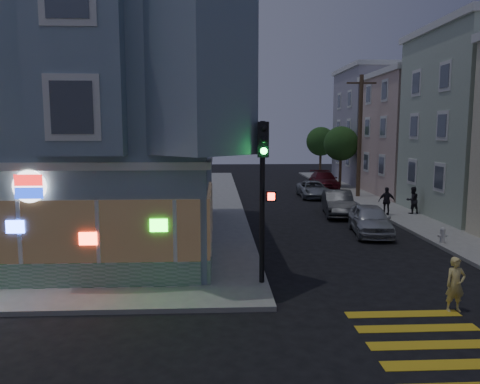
{
  "coord_description": "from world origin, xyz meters",
  "views": [
    {
      "loc": [
        1.33,
        -10.61,
        5.1
      ],
      "look_at": [
        2.14,
        5.63,
        2.95
      ],
      "focal_mm": 35.0,
      "sensor_mm": 36.0,
      "label": 1
    }
  ],
  "objects": [
    {
      "name": "ground",
      "position": [
        0.0,
        0.0,
        0.0
      ],
      "size": [
        120.0,
        120.0,
        0.0
      ],
      "primitive_type": "plane",
      "color": "black",
      "rests_on": "ground"
    },
    {
      "name": "sidewalk_nw",
      "position": [
        -13.5,
        23.0,
        0.07
      ],
      "size": [
        33.0,
        42.0,
        0.15
      ],
      "primitive_type": "cube",
      "color": "gray",
      "rests_on": "ground"
    },
    {
      "name": "corner_building",
      "position": [
        -6.0,
        10.98,
        5.82
      ],
      "size": [
        14.6,
        14.6,
        11.4
      ],
      "color": "gray",
      "rests_on": "sidewalk_nw"
    },
    {
      "name": "row_house_c",
      "position": [
        19.5,
        25.0,
        4.65
      ],
      "size": [
        12.0,
        8.6,
        9.0
      ],
      "primitive_type": "cube",
      "color": "#BC9D91",
      "rests_on": "sidewalk_ne"
    },
    {
      "name": "row_house_d",
      "position": [
        19.5,
        34.0,
        5.4
      ],
      "size": [
        12.0,
        8.6,
        10.5
      ],
      "primitive_type": "cube",
      "color": "#96919F",
      "rests_on": "sidewalk_ne"
    },
    {
      "name": "utility_pole",
      "position": [
        12.0,
        24.0,
        4.8
      ],
      "size": [
        2.2,
        0.3,
        9.0
      ],
      "color": "#4C3826",
      "rests_on": "sidewalk_ne"
    },
    {
      "name": "street_tree_near",
      "position": [
        12.2,
        30.0,
        3.94
      ],
      "size": [
        3.0,
        3.0,
        5.3
      ],
      "color": "#4C3826",
      "rests_on": "sidewalk_ne"
    },
    {
      "name": "street_tree_far",
      "position": [
        12.2,
        38.0,
        3.94
      ],
      "size": [
        3.0,
        3.0,
        5.3
      ],
      "color": "#4C3826",
      "rests_on": "sidewalk_ne"
    },
    {
      "name": "running_child",
      "position": [
        8.04,
        1.8,
        0.79
      ],
      "size": [
        0.59,
        0.4,
        1.57
      ],
      "primitive_type": "imported",
      "rotation": [
        0.0,
        0.0,
        0.04
      ],
      "color": "#E7D176",
      "rests_on": "ground"
    },
    {
      "name": "pedestrian_a",
      "position": [
        13.0,
        16.45,
        0.96
      ],
      "size": [
        0.89,
        0.75,
        1.61
      ],
      "primitive_type": "imported",
      "rotation": [
        0.0,
        0.0,
        3.33
      ],
      "color": "black",
      "rests_on": "sidewalk_ne"
    },
    {
      "name": "pedestrian_b",
      "position": [
        11.3,
        16.07,
        0.97
      ],
      "size": [
        1.0,
        0.49,
        1.65
      ],
      "primitive_type": "imported",
      "rotation": [
        0.0,
        0.0,
        3.05
      ],
      "color": "black",
      "rests_on": "sidewalk_ne"
    },
    {
      "name": "parked_car_a",
      "position": [
        8.86,
        11.65,
        0.73
      ],
      "size": [
        2.28,
        4.5,
        1.47
      ],
      "primitive_type": "imported",
      "rotation": [
        0.0,
        0.0,
        -0.13
      ],
      "color": "#B7BBBF",
      "rests_on": "ground"
    },
    {
      "name": "parked_car_b",
      "position": [
        8.6,
        16.85,
        0.75
      ],
      "size": [
        2.15,
        4.69,
        1.49
      ],
      "primitive_type": "imported",
      "rotation": [
        0.0,
        0.0,
        -0.13
      ],
      "color": "#323336",
      "rests_on": "ground"
    },
    {
      "name": "parked_car_c",
      "position": [
        10.68,
        29.63,
        0.75
      ],
      "size": [
        2.43,
        5.32,
        1.51
      ],
      "primitive_type": "imported",
      "rotation": [
        0.0,
        0.0,
        -0.06
      ],
      "color": "#57131E",
      "rests_on": "ground"
    },
    {
      "name": "parked_car_d",
      "position": [
        8.66,
        24.43,
        0.63
      ],
      "size": [
        2.19,
        4.56,
        1.25
      ],
      "primitive_type": "imported",
      "rotation": [
        0.0,
        0.0,
        -0.02
      ],
      "color": "#909699",
      "rests_on": "ground"
    },
    {
      "name": "traffic_signal",
      "position": [
        2.8,
        4.06,
        3.7
      ],
      "size": [
        0.64,
        0.59,
        5.24
      ],
      "rotation": [
        0.0,
        0.0,
        -0.18
      ],
      "color": "black",
      "rests_on": "sidewalk_nw"
    },
    {
      "name": "fire_hydrant",
      "position": [
        11.3,
        9.16,
        0.52
      ],
      "size": [
        0.41,
        0.24,
        0.71
      ],
      "color": "silver",
      "rests_on": "sidewalk_ne"
    }
  ]
}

